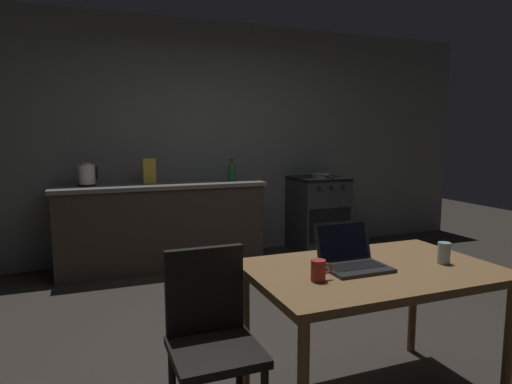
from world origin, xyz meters
TOP-DOWN VIEW (x-y plane):
  - ground_plane at (0.00, 0.00)m, footprint 12.00×12.00m
  - back_wall at (0.30, 2.40)m, footprint 6.40×0.10m
  - kitchen_counter at (-0.63, 2.05)m, footprint 2.16×0.64m
  - stove_oven at (1.26, 2.04)m, footprint 0.60×0.62m
  - dining_table at (0.01, -0.78)m, footprint 1.28×0.81m
  - chair at (-0.84, -0.71)m, footprint 0.40×0.40m
  - laptop at (-0.10, -0.74)m, footprint 0.32×0.28m
  - electric_kettle at (-1.35, 2.05)m, footprint 0.18×0.16m
  - bottle at (0.15, 2.00)m, footprint 0.08×0.08m
  - frying_pan at (1.29, 2.02)m, footprint 0.24×0.41m
  - coffee_mug at (-0.36, -0.86)m, footprint 0.11×0.07m
  - drinking_glass at (0.40, -0.85)m, footprint 0.07×0.07m
  - cereal_box at (-0.74, 2.07)m, footprint 0.13×0.05m

SIDE VIEW (x-z plane):
  - ground_plane at x=0.00m, z-range 0.00..0.00m
  - stove_oven at x=1.26m, z-range 0.00..0.90m
  - kitchen_counter at x=-0.63m, z-range 0.00..0.90m
  - chair at x=-0.84m, z-range 0.06..0.94m
  - dining_table at x=0.01m, z-range 0.29..1.02m
  - laptop at x=-0.10m, z-range 0.66..0.88m
  - coffee_mug at x=-0.36m, z-range 0.73..0.83m
  - drinking_glass at x=0.40m, z-range 0.73..0.84m
  - frying_pan at x=1.29m, z-range 0.90..0.95m
  - electric_kettle at x=-1.35m, z-range 0.90..1.12m
  - bottle at x=0.15m, z-range 0.89..1.13m
  - cereal_box at x=-0.74m, z-range 0.90..1.16m
  - back_wall at x=0.30m, z-range 0.00..2.68m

